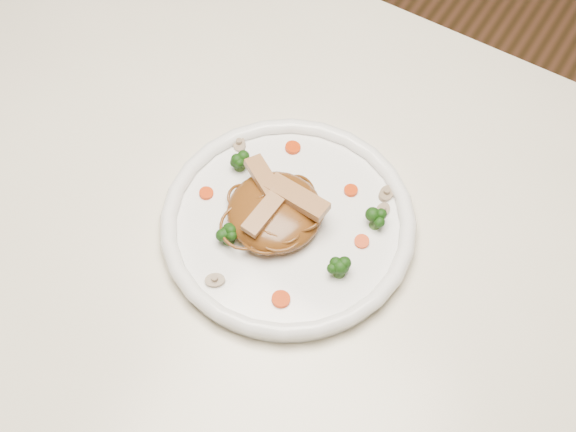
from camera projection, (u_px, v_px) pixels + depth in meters
The scene contains 20 objects.
ground at pixel (280, 407), 1.58m from camera, with size 4.00×4.00×0.00m, color #4D341A.
table at pixel (276, 253), 1.02m from camera, with size 1.20×0.80×0.75m.
plate at pixel (288, 226), 0.92m from camera, with size 0.30×0.30×0.02m, color white.
noodle_mound at pixel (275, 212), 0.90m from camera, with size 0.11×0.11×0.04m, color brown.
chicken_a at pixel (297, 197), 0.89m from camera, with size 0.08×0.03×0.01m, color tan.
chicken_b at pixel (265, 179), 0.90m from camera, with size 0.07×0.02×0.01m, color tan.
chicken_c at pixel (264, 212), 0.88m from camera, with size 0.06×0.02×0.01m, color tan.
broccoli_0 at pixel (376, 219), 0.90m from camera, with size 0.02×0.02×0.03m, color #1A3F0D, non-canonical shape.
broccoli_1 at pixel (239, 160), 0.94m from camera, with size 0.03×0.03×0.03m, color #1A3F0D, non-canonical shape.
broccoli_2 at pixel (228, 234), 0.89m from camera, with size 0.03×0.03×0.03m, color #1A3F0D, non-canonical shape.
broccoli_3 at pixel (340, 267), 0.87m from camera, with size 0.03×0.03×0.03m, color #1A3F0D, non-canonical shape.
carrot_0 at pixel (351, 190), 0.94m from camera, with size 0.02×0.02×0.01m, color #EA3908.
carrot_1 at pixel (206, 193), 0.93m from camera, with size 0.02×0.02×0.01m, color #EA3908.
carrot_2 at pixel (362, 241), 0.90m from camera, with size 0.02×0.02×0.01m, color #EA3908.
carrot_3 at pixel (293, 148), 0.97m from camera, with size 0.02×0.02×0.01m, color #EA3908.
carrot_4 at pixel (281, 299), 0.86m from camera, with size 0.02×0.02×0.01m, color #EA3908.
mushroom_0 at pixel (215, 280), 0.87m from camera, with size 0.02×0.02×0.01m, color gray.
mushroom_1 at pixel (382, 211), 0.92m from camera, with size 0.02×0.02×0.01m, color gray.
mushroom_2 at pixel (239, 144), 0.97m from camera, with size 0.02×0.02×0.01m, color gray.
mushroom_3 at pixel (386, 194), 0.93m from camera, with size 0.02×0.02×0.01m, color gray.
Camera 1 is at (0.28, -0.42, 1.55)m, focal length 47.83 mm.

